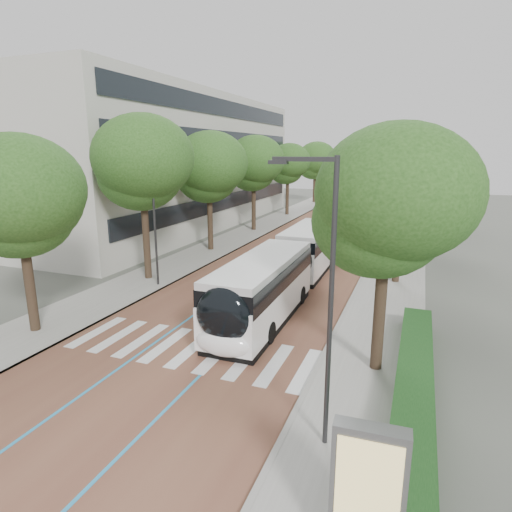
{
  "coord_description": "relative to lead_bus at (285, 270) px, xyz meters",
  "views": [
    {
      "loc": [
        8.77,
        -13.6,
        8.22
      ],
      "look_at": [
        0.29,
        8.44,
        2.4
      ],
      "focal_mm": 30.0,
      "sensor_mm": 36.0,
      "label": 1
    }
  ],
  "objects": [
    {
      "name": "ad_panel",
      "position": [
        6.37,
        -15.09,
        0.08
      ],
      "size": [
        1.47,
        0.59,
        3.03
      ],
      "rotation": [
        0.0,
        0.0,
        0.05
      ],
      "color": "#59595B",
      "rests_on": "sidewalk_right"
    },
    {
      "name": "streetlight_near",
      "position": [
        4.7,
        -11.87,
        3.19
      ],
      "size": [
        1.82,
        0.2,
        8.0
      ],
      "color": "#2E2E31",
      "rests_on": "sidewalk_right"
    },
    {
      "name": "sidewalk_left",
      "position": [
        -9.42,
        31.13,
        -1.57
      ],
      "size": [
        4.0,
        140.0,
        0.12
      ],
      "primitive_type": "cube",
      "color": "gray",
      "rests_on": "ground"
    },
    {
      "name": "sidewalk_right",
      "position": [
        5.58,
        31.13,
        -1.57
      ],
      "size": [
        4.0,
        140.0,
        0.12
      ],
      "primitive_type": "cube",
      "color": "gray",
      "rests_on": "ground"
    },
    {
      "name": "streetlight_far",
      "position": [
        4.7,
        13.13,
        3.19
      ],
      "size": [
        1.82,
        0.2,
        8.0
      ],
      "color": "#2E2E31",
      "rests_on": "sidewalk_right"
    },
    {
      "name": "bus_queued_1",
      "position": [
        0.6,
        29.23,
        -0.0
      ],
      "size": [
        3.28,
        12.53,
        3.2
      ],
      "rotation": [
        0.0,
        0.0,
        -0.06
      ],
      "color": "white",
      "rests_on": "ground"
    },
    {
      "name": "trees_right",
      "position": [
        5.78,
        13.96,
        4.33
      ],
      "size": [
        6.0,
        47.81,
        8.62
      ],
      "color": "black",
      "rests_on": "ground"
    },
    {
      "name": "road",
      "position": [
        -1.92,
        31.13,
        -1.62
      ],
      "size": [
        11.0,
        140.0,
        0.02
      ],
      "primitive_type": "cube",
      "color": "brown",
      "rests_on": "ground"
    },
    {
      "name": "bus_queued_0",
      "position": [
        -0.11,
        16.06,
        -0.0
      ],
      "size": [
        3.06,
        12.5,
        3.2
      ],
      "rotation": [
        0.0,
        0.0,
        0.04
      ],
      "color": "white",
      "rests_on": "ground"
    },
    {
      "name": "trees_left",
      "position": [
        -9.42,
        16.37,
        4.98
      ],
      "size": [
        6.19,
        60.87,
        9.87
      ],
      "color": "black",
      "rests_on": "ground"
    },
    {
      "name": "lead_bus",
      "position": [
        0.0,
        0.0,
        0.0
      ],
      "size": [
        2.67,
        18.42,
        3.2
      ],
      "rotation": [
        0.0,
        0.0,
        0.01
      ],
      "color": "black",
      "rests_on": "ground"
    },
    {
      "name": "kerb_right",
      "position": [
        3.68,
        31.13,
        -1.57
      ],
      "size": [
        0.2,
        140.0,
        0.14
      ],
      "primitive_type": "cube",
      "color": "gray",
      "rests_on": "ground"
    },
    {
      "name": "lane_line_left",
      "position": [
        -3.52,
        31.13,
        -1.6
      ],
      "size": [
        0.12,
        126.0,
        0.01
      ],
      "primitive_type": "cube",
      "color": "#278EC6",
      "rests_on": "road"
    },
    {
      "name": "lane_line_right",
      "position": [
        -0.32,
        31.13,
        -1.6
      ],
      "size": [
        0.12,
        126.0,
        0.01
      ],
      "primitive_type": "cube",
      "color": "#278EC6",
      "rests_on": "road"
    },
    {
      "name": "lamp_post_left",
      "position": [
        -8.02,
        -0.87,
        2.49
      ],
      "size": [
        0.14,
        0.14,
        8.0
      ],
      "primitive_type": "cylinder",
      "color": "#2E2E31",
      "rests_on": "sidewalk_left"
    },
    {
      "name": "zebra_crossing",
      "position": [
        -1.72,
        -7.87,
        -1.6
      ],
      "size": [
        10.55,
        3.6,
        0.01
      ],
      "color": "silver",
      "rests_on": "ground"
    },
    {
      "name": "office_building",
      "position": [
        -21.39,
        19.13,
        5.37
      ],
      "size": [
        18.11,
        40.0,
        14.0
      ],
      "color": "#B1AFA4",
      "rests_on": "ground"
    },
    {
      "name": "bus_queued_2",
      "position": [
        0.01,
        41.97,
        -0.0
      ],
      "size": [
        2.98,
        12.48,
        3.2
      ],
      "rotation": [
        0.0,
        0.0,
        0.04
      ],
      "color": "white",
      "rests_on": "ground"
    },
    {
      "name": "kerb_left",
      "position": [
        -7.52,
        31.13,
        -1.57
      ],
      "size": [
        0.2,
        140.0,
        0.14
      ],
      "primitive_type": "cube",
      "color": "gray",
      "rests_on": "ground"
    },
    {
      "name": "hedge",
      "position": [
        7.18,
        -8.87,
        -1.11
      ],
      "size": [
        1.2,
        14.0,
        0.8
      ],
      "primitive_type": "cube",
      "color": "#164017",
      "rests_on": "sidewalk_right"
    },
    {
      "name": "ground",
      "position": [
        -1.92,
        -8.87,
        -1.63
      ],
      "size": [
        160.0,
        160.0,
        0.0
      ],
      "primitive_type": "plane",
      "color": "#51544C",
      "rests_on": "ground"
    }
  ]
}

